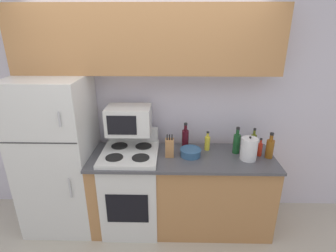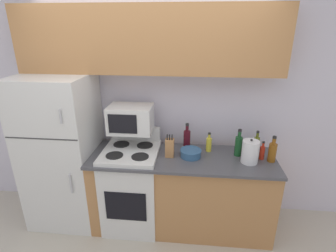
{
  "view_description": "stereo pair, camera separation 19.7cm",
  "coord_description": "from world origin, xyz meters",
  "px_view_note": "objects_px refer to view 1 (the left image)",
  "views": [
    {
      "loc": [
        0.28,
        -2.21,
        2.21
      ],
      "look_at": [
        0.23,
        0.28,
        1.25
      ],
      "focal_mm": 28.0,
      "sensor_mm": 36.0,
      "label": 1
    },
    {
      "loc": [
        0.48,
        -2.19,
        2.21
      ],
      "look_at": [
        0.23,
        0.28,
        1.25
      ],
      "focal_mm": 28.0,
      "sensor_mm": 36.0,
      "label": 2
    }
  ],
  "objects_px": {
    "bottle_cooking_spray": "(207,143)",
    "bottle_wine_red": "(185,138)",
    "bowl": "(191,152)",
    "bottle_hot_sauce": "(260,149)",
    "knife_block": "(170,148)",
    "bottle_olive_oil": "(253,142)",
    "bottle_whiskey": "(270,148)",
    "kettle": "(249,149)",
    "stove": "(132,188)",
    "bottle_wine_green": "(237,143)",
    "microwave": "(129,120)",
    "refrigerator": "(58,155)"
  },
  "relations": [
    {
      "from": "bottle_wine_green",
      "to": "kettle",
      "type": "relative_size",
      "value": 1.16
    },
    {
      "from": "bottle_hot_sauce",
      "to": "bottle_cooking_spray",
      "type": "xyz_separation_m",
      "value": [
        -0.54,
        0.13,
        0.01
      ]
    },
    {
      "from": "bottle_cooking_spray",
      "to": "kettle",
      "type": "xyz_separation_m",
      "value": [
        0.4,
        -0.22,
        0.03
      ]
    },
    {
      "from": "bottle_wine_red",
      "to": "bowl",
      "type": "bearing_deg",
      "value": -76.3
    },
    {
      "from": "microwave",
      "to": "bottle_wine_green",
      "type": "height_order",
      "value": "microwave"
    },
    {
      "from": "bottle_olive_oil",
      "to": "bottle_hot_sauce",
      "type": "bearing_deg",
      "value": -75.44
    },
    {
      "from": "refrigerator",
      "to": "bottle_wine_red",
      "type": "distance_m",
      "value": 1.42
    },
    {
      "from": "bottle_cooking_spray",
      "to": "bottle_wine_red",
      "type": "bearing_deg",
      "value": 169.12
    },
    {
      "from": "knife_block",
      "to": "bottle_olive_oil",
      "type": "xyz_separation_m",
      "value": [
        0.93,
        0.17,
        0.0
      ]
    },
    {
      "from": "bottle_olive_oil",
      "to": "bowl",
      "type": "bearing_deg",
      "value": -167.35
    },
    {
      "from": "bottle_whiskey",
      "to": "bottle_olive_oil",
      "type": "bearing_deg",
      "value": 124.81
    },
    {
      "from": "bottle_wine_green",
      "to": "bottle_wine_red",
      "type": "bearing_deg",
      "value": 168.01
    },
    {
      "from": "bottle_whiskey",
      "to": "bottle_olive_oil",
      "type": "relative_size",
      "value": 1.08
    },
    {
      "from": "bottle_cooking_spray",
      "to": "microwave",
      "type": "bearing_deg",
      "value": -178.7
    },
    {
      "from": "microwave",
      "to": "bottle_olive_oil",
      "type": "bearing_deg",
      "value": 0.94
    },
    {
      "from": "kettle",
      "to": "bottle_hot_sauce",
      "type": "bearing_deg",
      "value": 30.33
    },
    {
      "from": "knife_block",
      "to": "kettle",
      "type": "distance_m",
      "value": 0.82
    },
    {
      "from": "bowl",
      "to": "bottle_wine_green",
      "type": "xyz_separation_m",
      "value": [
        0.5,
        0.09,
        0.07
      ]
    },
    {
      "from": "stove",
      "to": "bottle_cooking_spray",
      "type": "distance_m",
      "value": 1.0
    },
    {
      "from": "microwave",
      "to": "knife_block",
      "type": "bearing_deg",
      "value": -18.18
    },
    {
      "from": "refrigerator",
      "to": "bottle_cooking_spray",
      "type": "bearing_deg",
      "value": 3.75
    },
    {
      "from": "bottle_wine_red",
      "to": "bottle_hot_sauce",
      "type": "xyz_separation_m",
      "value": [
        0.79,
        -0.18,
        -0.04
      ]
    },
    {
      "from": "stove",
      "to": "knife_block",
      "type": "height_order",
      "value": "knife_block"
    },
    {
      "from": "bottle_whiskey",
      "to": "bottle_hot_sauce",
      "type": "bearing_deg",
      "value": 154.86
    },
    {
      "from": "microwave",
      "to": "refrigerator",
      "type": "bearing_deg",
      "value": -173.59
    },
    {
      "from": "refrigerator",
      "to": "bottle_olive_oil",
      "type": "xyz_separation_m",
      "value": [
        2.16,
        0.11,
        0.14
      ]
    },
    {
      "from": "knife_block",
      "to": "bottle_hot_sauce",
      "type": "height_order",
      "value": "knife_block"
    },
    {
      "from": "bottle_hot_sauce",
      "to": "bottle_cooking_spray",
      "type": "relative_size",
      "value": 0.91
    },
    {
      "from": "bottle_wine_green",
      "to": "bottle_hot_sauce",
      "type": "relative_size",
      "value": 1.5
    },
    {
      "from": "stove",
      "to": "kettle",
      "type": "relative_size",
      "value": 4.27
    },
    {
      "from": "stove",
      "to": "bottle_olive_oil",
      "type": "relative_size",
      "value": 4.26
    },
    {
      "from": "refrigerator",
      "to": "bowl",
      "type": "xyz_separation_m",
      "value": [
        1.45,
        -0.05,
        0.08
      ]
    },
    {
      "from": "bottle_wine_red",
      "to": "knife_block",
      "type": "bearing_deg",
      "value": -129.45
    },
    {
      "from": "knife_block",
      "to": "bottle_hot_sauce",
      "type": "xyz_separation_m",
      "value": [
        0.96,
        0.03,
        -0.02
      ]
    },
    {
      "from": "bowl",
      "to": "bottle_hot_sauce",
      "type": "height_order",
      "value": "bottle_hot_sauce"
    },
    {
      "from": "bottle_wine_green",
      "to": "bottle_cooking_spray",
      "type": "relative_size",
      "value": 1.36
    },
    {
      "from": "kettle",
      "to": "bottle_cooking_spray",
      "type": "bearing_deg",
      "value": 151.82
    },
    {
      "from": "bottle_whiskey",
      "to": "bottle_wine_red",
      "type": "xyz_separation_m",
      "value": [
        -0.88,
        0.22,
        0.01
      ]
    },
    {
      "from": "stove",
      "to": "bottle_olive_oil",
      "type": "distance_m",
      "value": 1.46
    },
    {
      "from": "knife_block",
      "to": "bottle_hot_sauce",
      "type": "relative_size",
      "value": 1.27
    },
    {
      "from": "knife_block",
      "to": "bottle_cooking_spray",
      "type": "xyz_separation_m",
      "value": [
        0.42,
        0.16,
        -0.01
      ]
    },
    {
      "from": "bottle_whiskey",
      "to": "bottle_wine_red",
      "type": "height_order",
      "value": "bottle_wine_red"
    },
    {
      "from": "bottle_wine_green",
      "to": "bottle_cooking_spray",
      "type": "bearing_deg",
      "value": 167.14
    },
    {
      "from": "stove",
      "to": "kettle",
      "type": "distance_m",
      "value": 1.36
    },
    {
      "from": "refrigerator",
      "to": "bottle_cooking_spray",
      "type": "height_order",
      "value": "refrigerator"
    },
    {
      "from": "bottle_wine_green",
      "to": "bottle_olive_oil",
      "type": "bearing_deg",
      "value": 19.88
    },
    {
      "from": "microwave",
      "to": "bottle_wine_red",
      "type": "bearing_deg",
      "value": 6.16
    },
    {
      "from": "bottle_cooking_spray",
      "to": "bottle_hot_sauce",
      "type": "bearing_deg",
      "value": -13.62
    },
    {
      "from": "bottle_whiskey",
      "to": "kettle",
      "type": "relative_size",
      "value": 1.08
    },
    {
      "from": "microwave",
      "to": "bottle_hot_sauce",
      "type": "bearing_deg",
      "value": -4.57
    }
  ]
}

